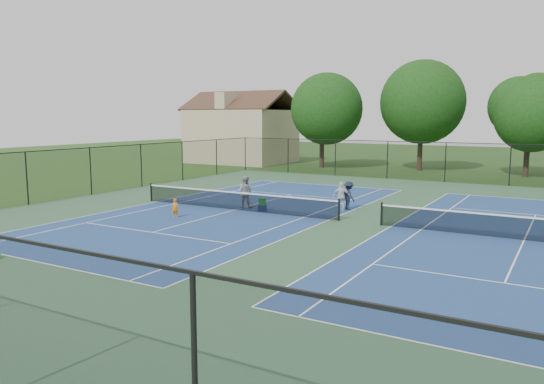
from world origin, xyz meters
The scene contains 15 objects.
ground centered at (0.00, 0.00, 0.00)m, with size 140.00×140.00×0.00m, color #234716.
court_pad centered at (0.00, 0.00, 0.00)m, with size 36.00×36.00×0.01m, color #325A3E.
tennis_court_left centered at (-7.00, 0.00, 0.10)m, with size 12.00×23.83×1.07m.
tennis_court_right centered at (7.00, 0.00, 0.10)m, with size 12.00×23.83×1.07m.
perimeter_fence centered at (0.00, 0.00, 1.60)m, with size 36.08×36.08×3.02m.
tree_back_a centered at (-13.00, 24.00, 6.04)m, with size 6.80×6.80×9.15m.
tree_back_b centered at (-4.00, 26.00, 6.60)m, with size 7.60×7.60×10.03m.
tree_back_c centered at (5.00, 25.00, 5.48)m, with size 6.00×6.00×8.40m.
clapboard_house centered at (-23.00, 25.00, 3.09)m, with size 10.80×8.10×7.65m.
child_player centered at (-8.37, -3.25, 0.47)m, with size 0.34×0.23×0.94m, color orange.
instructor centered at (-6.91, 0.85, 0.88)m, with size 0.85×0.67×1.76m, color #959598.
bystander_a centered at (-2.01, 2.59, 0.78)m, with size 0.91×0.38×1.55m, color silver.
bystander_b centered at (-1.79, 3.07, 0.77)m, with size 0.99×0.57×1.53m, color #161E31.
ball_crate centered at (-5.55, 0.40, 0.16)m, with size 0.41×0.32×0.33m, color navy.
ball_hopper centered at (-5.55, 0.40, 0.52)m, with size 0.34×0.28×0.38m, color green.
Camera 1 is at (8.62, -23.12, 4.96)m, focal length 35.00 mm.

